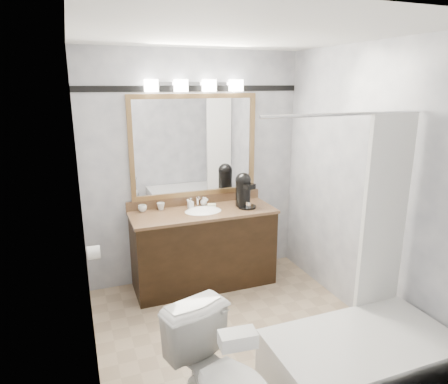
{
  "coord_description": "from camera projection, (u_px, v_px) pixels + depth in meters",
  "views": [
    {
      "loc": [
        -1.23,
        -2.81,
        2.15
      ],
      "look_at": [
        -0.02,
        0.35,
        1.23
      ],
      "focal_mm": 32.0,
      "sensor_mm": 36.0,
      "label": 1
    }
  ],
  "objects": [
    {
      "name": "room",
      "position": [
        242.0,
        200.0,
        3.19
      ],
      "size": [
        2.42,
        2.62,
        2.52
      ],
      "color": "tan",
      "rests_on": "ground"
    },
    {
      "name": "vanity",
      "position": [
        204.0,
        247.0,
        4.32
      ],
      "size": [
        1.53,
        0.58,
        0.97
      ],
      "color": "black",
      "rests_on": "ground"
    },
    {
      "name": "mirror",
      "position": [
        195.0,
        146.0,
        4.28
      ],
      "size": [
        1.4,
        0.04,
        1.1
      ],
      "color": "olive",
      "rests_on": "room"
    },
    {
      "name": "vanity_light_bar",
      "position": [
        195.0,
        85.0,
        4.07
      ],
      "size": [
        1.02,
        0.14,
        0.12
      ],
      "color": "silver",
      "rests_on": "room"
    },
    {
      "name": "accent_stripe",
      "position": [
        193.0,
        89.0,
        4.13
      ],
      "size": [
        2.4,
        0.01,
        0.06
      ],
      "primitive_type": "cube",
      "color": "black",
      "rests_on": "room"
    },
    {
      "name": "bathtub",
      "position": [
        362.0,
        356.0,
        2.83
      ],
      "size": [
        1.3,
        0.75,
        1.96
      ],
      "color": "white",
      "rests_on": "ground"
    },
    {
      "name": "tp_roll",
      "position": [
        94.0,
        253.0,
        3.54
      ],
      "size": [
        0.11,
        0.12,
        0.12
      ],
      "primitive_type": "cylinder",
      "rotation": [
        0.0,
        1.57,
        0.0
      ],
      "color": "white",
      "rests_on": "room"
    },
    {
      "name": "toilet",
      "position": [
        224.0,
        383.0,
        2.42
      ],
      "size": [
        0.66,
        0.88,
        0.8
      ],
      "primitive_type": "imported",
      "rotation": [
        0.0,
        0.0,
        0.3
      ],
      "color": "white",
      "rests_on": "ground"
    },
    {
      "name": "tissue_box",
      "position": [
        238.0,
        339.0,
        2.12
      ],
      "size": [
        0.21,
        0.13,
        0.08
      ],
      "primitive_type": "cube",
      "rotation": [
        0.0,
        0.0,
        -0.1
      ],
      "color": "white",
      "rests_on": "toilet"
    },
    {
      "name": "coffee_maker",
      "position": [
        244.0,
        189.0,
        4.31
      ],
      "size": [
        0.2,
        0.24,
        0.38
      ],
      "rotation": [
        0.0,
        0.0,
        0.31
      ],
      "color": "black",
      "rests_on": "vanity"
    },
    {
      "name": "cup_left",
      "position": [
        142.0,
        208.0,
        4.18
      ],
      "size": [
        0.1,
        0.1,
        0.07
      ],
      "primitive_type": "imported",
      "rotation": [
        0.0,
        0.0,
        0.2
      ],
      "color": "white",
      "rests_on": "vanity"
    },
    {
      "name": "cup_right",
      "position": [
        161.0,
        206.0,
        4.24
      ],
      "size": [
        0.09,
        0.09,
        0.08
      ],
      "primitive_type": "imported",
      "rotation": [
        0.0,
        0.0,
        -0.14
      ],
      "color": "white",
      "rests_on": "vanity"
    },
    {
      "name": "soap_bottle_a",
      "position": [
        191.0,
        203.0,
        4.28
      ],
      "size": [
        0.06,
        0.06,
        0.11
      ],
      "primitive_type": "imported",
      "rotation": [
        0.0,
        0.0,
        0.23
      ],
      "color": "white",
      "rests_on": "vanity"
    },
    {
      "name": "soap_bottle_b",
      "position": [
        203.0,
        201.0,
        4.4
      ],
      "size": [
        0.1,
        0.1,
        0.09
      ],
      "primitive_type": "imported",
      "rotation": [
        0.0,
        0.0,
        0.41
      ],
      "color": "white",
      "rests_on": "vanity"
    },
    {
      "name": "soap_bar",
      "position": [
        212.0,
        205.0,
        4.37
      ],
      "size": [
        0.1,
        0.08,
        0.03
      ],
      "primitive_type": "cube",
      "rotation": [
        0.0,
        0.0,
        -0.37
      ],
      "color": "beige",
      "rests_on": "vanity"
    }
  ]
}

